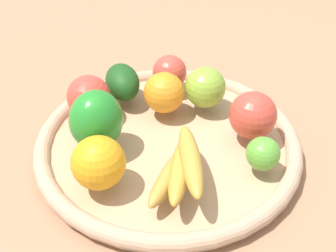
{
  "coord_description": "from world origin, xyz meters",
  "views": [
    {
      "loc": [
        0.17,
        0.55,
        0.51
      ],
      "look_at": [
        0.0,
        0.0,
        0.05
      ],
      "focal_mm": 48.34,
      "sensor_mm": 36.0,
      "label": 1
    }
  ],
  "objects_px": {
    "apple_0": "(205,87)",
    "apple_1": "(170,72)",
    "orange_1": "(98,163)",
    "lime_0": "(263,154)",
    "apple_2": "(253,115)",
    "orange_0": "(164,93)",
    "apple_3": "(89,97)",
    "bell_pepper": "(96,120)",
    "avocado": "(122,82)",
    "banana_bunch": "(181,166)"
  },
  "relations": [
    {
      "from": "apple_1",
      "to": "orange_1",
      "type": "xyz_separation_m",
      "value": [
        0.17,
        0.22,
        0.01
      ]
    },
    {
      "from": "orange_1",
      "to": "avocado",
      "type": "bearing_deg",
      "value": -110.78
    },
    {
      "from": "orange_0",
      "to": "orange_1",
      "type": "height_order",
      "value": "orange_1"
    },
    {
      "from": "lime_0",
      "to": "apple_1",
      "type": "bearing_deg",
      "value": -74.79
    },
    {
      "from": "apple_0",
      "to": "lime_0",
      "type": "xyz_separation_m",
      "value": [
        -0.03,
        0.18,
        -0.01
      ]
    },
    {
      "from": "bell_pepper",
      "to": "avocado",
      "type": "height_order",
      "value": "bell_pepper"
    },
    {
      "from": "orange_0",
      "to": "apple_1",
      "type": "xyz_separation_m",
      "value": [
        -0.03,
        -0.07,
        -0.0
      ]
    },
    {
      "from": "banana_bunch",
      "to": "apple_0",
      "type": "relative_size",
      "value": 2.13
    },
    {
      "from": "avocado",
      "to": "apple_3",
      "type": "xyz_separation_m",
      "value": [
        0.07,
        0.04,
        0.01
      ]
    },
    {
      "from": "banana_bunch",
      "to": "orange_1",
      "type": "height_order",
      "value": "orange_1"
    },
    {
      "from": "apple_2",
      "to": "orange_1",
      "type": "distance_m",
      "value": 0.26
    },
    {
      "from": "bell_pepper",
      "to": "lime_0",
      "type": "bearing_deg",
      "value": -57.76
    },
    {
      "from": "orange_1",
      "to": "lime_0",
      "type": "relative_size",
      "value": 1.52
    },
    {
      "from": "bell_pepper",
      "to": "apple_0",
      "type": "xyz_separation_m",
      "value": [
        -0.2,
        -0.06,
        -0.01
      ]
    },
    {
      "from": "apple_3",
      "to": "apple_2",
      "type": "bearing_deg",
      "value": 152.02
    },
    {
      "from": "apple_2",
      "to": "bell_pepper",
      "type": "bearing_deg",
      "value": -10.45
    },
    {
      "from": "apple_0",
      "to": "apple_2",
      "type": "distance_m",
      "value": 0.11
    },
    {
      "from": "banana_bunch",
      "to": "apple_3",
      "type": "height_order",
      "value": "apple_3"
    },
    {
      "from": "avocado",
      "to": "apple_1",
      "type": "distance_m",
      "value": 0.09
    },
    {
      "from": "apple_0",
      "to": "apple_1",
      "type": "distance_m",
      "value": 0.09
    },
    {
      "from": "bell_pepper",
      "to": "orange_0",
      "type": "height_order",
      "value": "bell_pepper"
    },
    {
      "from": "banana_bunch",
      "to": "lime_0",
      "type": "bearing_deg",
      "value": 177.05
    },
    {
      "from": "apple_1",
      "to": "lime_0",
      "type": "bearing_deg",
      "value": 105.21
    },
    {
      "from": "apple_2",
      "to": "lime_0",
      "type": "xyz_separation_m",
      "value": [
        0.02,
        0.08,
        -0.01
      ]
    },
    {
      "from": "apple_2",
      "to": "lime_0",
      "type": "height_order",
      "value": "apple_2"
    },
    {
      "from": "apple_1",
      "to": "orange_1",
      "type": "distance_m",
      "value": 0.28
    },
    {
      "from": "apple_3",
      "to": "apple_1",
      "type": "distance_m",
      "value": 0.17
    },
    {
      "from": "bell_pepper",
      "to": "banana_bunch",
      "type": "xyz_separation_m",
      "value": [
        -0.1,
        0.12,
        -0.02
      ]
    },
    {
      "from": "apple_3",
      "to": "apple_2",
      "type": "distance_m",
      "value": 0.28
    },
    {
      "from": "apple_2",
      "to": "apple_1",
      "type": "bearing_deg",
      "value": -63.82
    },
    {
      "from": "apple_3",
      "to": "orange_0",
      "type": "distance_m",
      "value": 0.13
    },
    {
      "from": "avocado",
      "to": "apple_3",
      "type": "bearing_deg",
      "value": 31.15
    },
    {
      "from": "apple_0",
      "to": "banana_bunch",
      "type": "bearing_deg",
      "value": 59.42
    },
    {
      "from": "apple_3",
      "to": "orange_0",
      "type": "height_order",
      "value": "apple_3"
    },
    {
      "from": "apple_2",
      "to": "apple_0",
      "type": "bearing_deg",
      "value": -67.03
    },
    {
      "from": "avocado",
      "to": "bell_pepper",
      "type": "bearing_deg",
      "value": 61.72
    },
    {
      "from": "apple_0",
      "to": "avocado",
      "type": "height_order",
      "value": "apple_0"
    },
    {
      "from": "avocado",
      "to": "apple_2",
      "type": "distance_m",
      "value": 0.25
    },
    {
      "from": "apple_0",
      "to": "orange_0",
      "type": "xyz_separation_m",
      "value": [
        0.07,
        -0.01,
        -0.0
      ]
    },
    {
      "from": "apple_2",
      "to": "lime_0",
      "type": "relative_size",
      "value": 1.5
    },
    {
      "from": "bell_pepper",
      "to": "apple_1",
      "type": "height_order",
      "value": "bell_pepper"
    },
    {
      "from": "avocado",
      "to": "orange_1",
      "type": "xyz_separation_m",
      "value": [
        0.08,
        0.21,
        0.01
      ]
    },
    {
      "from": "orange_0",
      "to": "apple_0",
      "type": "bearing_deg",
      "value": 175.4
    },
    {
      "from": "bell_pepper",
      "to": "orange_1",
      "type": "distance_m",
      "value": 0.09
    },
    {
      "from": "apple_3",
      "to": "apple_2",
      "type": "height_order",
      "value": "apple_2"
    },
    {
      "from": "orange_1",
      "to": "apple_3",
      "type": "bearing_deg",
      "value": -94.38
    },
    {
      "from": "apple_1",
      "to": "orange_1",
      "type": "bearing_deg",
      "value": 51.59
    },
    {
      "from": "orange_1",
      "to": "orange_0",
      "type": "bearing_deg",
      "value": -133.49
    },
    {
      "from": "orange_1",
      "to": "banana_bunch",
      "type": "bearing_deg",
      "value": 165.14
    },
    {
      "from": "banana_bunch",
      "to": "apple_3",
      "type": "bearing_deg",
      "value": -63.46
    }
  ]
}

